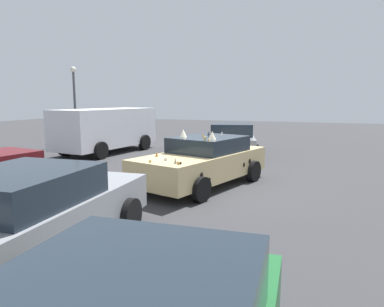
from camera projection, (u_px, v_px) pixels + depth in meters
The scene contains 6 objects.
ground_plane at pixel (202, 186), 10.00m from camera, with size 60.00×60.00×0.00m, color #38383A.
art_car_decorated at pixel (203, 161), 9.94m from camera, with size 4.64×2.92×1.58m.
parked_van_behind_right at pixel (106, 128), 16.00m from camera, with size 5.33×2.69×1.98m.
parked_sedan_far_left at pixel (31, 213), 5.34m from camera, with size 4.44×2.25×1.40m.
parked_sedan_row_back_far at pixel (231, 139), 15.19m from camera, with size 4.70×2.85×1.41m.
lot_lamp_post at pixel (75, 98), 18.18m from camera, with size 0.28×0.28×4.04m.
Camera 1 is at (-9.25, -3.09, 2.41)m, focal length 33.23 mm.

